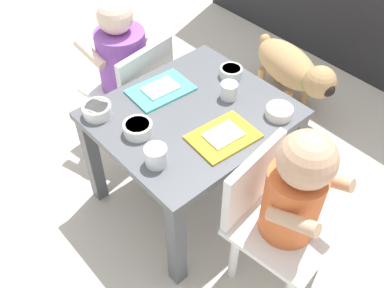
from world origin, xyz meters
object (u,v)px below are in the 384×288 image
seated_child_left (124,60)px  seated_child_right (290,196)px  dog (293,68)px  food_tray_left (161,90)px  food_tray_right (223,136)px  cereal_bowl_left_side (231,72)px  water_cup_right (229,91)px  water_cup_left (156,157)px  veggie_bowl_near (97,110)px  dining_table (192,128)px  cereal_bowl_right_side (138,128)px  veggie_bowl_far (279,111)px

seated_child_left → seated_child_right: (0.84, -0.05, 0.01)m
seated_child_right → dog: seated_child_right is taller
food_tray_left → seated_child_right: bearing=-1.0°
seated_child_left → seated_child_right: 0.85m
food_tray_right → cereal_bowl_left_side: cereal_bowl_left_side is taller
water_cup_right → dog: bearing=103.9°
water_cup_left → cereal_bowl_left_side: (-0.15, 0.45, -0.01)m
seated_child_right → food_tray_right: seated_child_right is taller
water_cup_left → veggie_bowl_near: (-0.29, -0.01, -0.00)m
food_tray_left → cereal_bowl_left_side: 0.26m
dining_table → water_cup_right: (0.03, 0.14, 0.10)m
seated_child_right → water_cup_left: 0.39m
seated_child_right → veggie_bowl_near: 0.65m
dog → water_cup_right: water_cup_right is taller
dog → cereal_bowl_left_side: size_ratio=6.23×
food_tray_left → cereal_bowl_right_side: bearing=-57.4°
seated_child_left → food_tray_left: (0.27, -0.04, 0.04)m
food_tray_right → seated_child_left: bearing=176.3°
seated_child_left → food_tray_left: size_ratio=2.90×
cereal_bowl_right_side → water_cup_right: bearing=79.4°
dining_table → food_tray_left: size_ratio=2.74×
seated_child_right → cereal_bowl_left_side: 0.54m
cereal_bowl_right_side → veggie_bowl_far: 0.45m
seated_child_right → veggie_bowl_near: size_ratio=6.93×
seated_child_left → cereal_bowl_left_side: size_ratio=7.99×
seated_child_left → water_cup_right: (0.45, 0.11, 0.06)m
dog → water_cup_left: size_ratio=7.45×
dog → cereal_bowl_right_side: cereal_bowl_right_side is taller
water_cup_left → veggie_bowl_far: (0.10, 0.42, -0.01)m
veggie_bowl_far → veggie_bowl_near: bearing=-132.0°
seated_child_left → veggie_bowl_near: (0.23, -0.26, 0.05)m
veggie_bowl_far → cereal_bowl_left_side: (-0.25, 0.03, 0.00)m
cereal_bowl_right_side → seated_child_left: bearing=150.7°
seated_child_left → water_cup_left: size_ratio=9.56×
seated_child_right → food_tray_left: bearing=179.0°
food_tray_left → dog: bearing=87.2°
dining_table → veggie_bowl_far: bearing=44.7°
water_cup_left → cereal_bowl_left_side: bearing=108.3°
cereal_bowl_left_side → seated_child_left: bearing=-151.6°
water_cup_left → water_cup_right: bearing=101.3°
cereal_bowl_right_side → veggie_bowl_near: 0.16m
seated_child_left → food_tray_left: seated_child_left is taller
cereal_bowl_right_side → veggie_bowl_near: (-0.15, -0.05, 0.00)m
veggie_bowl_near → seated_child_right: bearing=19.4°
dining_table → food_tray_right: size_ratio=2.84×
dog → food_tray_left: food_tray_left is taller
water_cup_left → water_cup_right: 0.37m
dog → veggie_bowl_far: (0.31, -0.52, 0.25)m
seated_child_right → cereal_bowl_left_side: size_ratio=8.11×
food_tray_left → water_cup_right: size_ratio=3.81×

